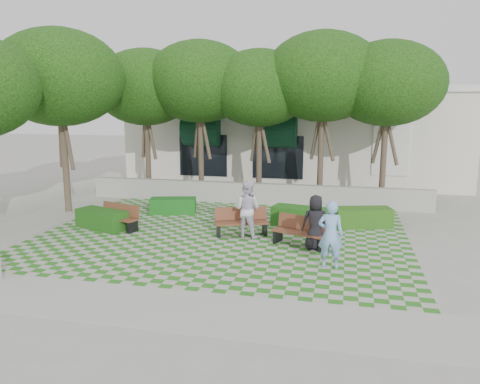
% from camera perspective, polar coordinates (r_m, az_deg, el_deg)
% --- Properties ---
extents(ground, '(90.00, 90.00, 0.00)m').
position_cam_1_polar(ground, '(14.72, -3.23, -6.35)').
color(ground, gray).
rests_on(ground, ground).
extents(lawn, '(12.00, 12.00, 0.00)m').
position_cam_1_polar(lawn, '(15.64, -2.21, -5.28)').
color(lawn, '#2B721E').
rests_on(lawn, ground).
extents(sidewalk_south, '(16.00, 2.00, 0.01)m').
position_cam_1_polar(sidewalk_south, '(10.57, -10.51, -13.58)').
color(sidewalk_south, '#9E9B93').
rests_on(sidewalk_south, ground).
extents(sidewalk_west, '(2.00, 12.00, 0.01)m').
position_cam_1_polar(sidewalk_west, '(18.79, -23.96, -3.47)').
color(sidewalk_west, '#9E9B93').
rests_on(sidewalk_west, ground).
extents(retaining_wall, '(15.00, 0.36, 0.90)m').
position_cam_1_polar(retaining_wall, '(20.46, 1.58, -0.15)').
color(retaining_wall, '#9E9B93').
rests_on(retaining_wall, ground).
extents(bench_east, '(1.83, 1.15, 0.91)m').
position_cam_1_polar(bench_east, '(14.53, 7.44, -4.85)').
color(bench_east, '#5A301E').
rests_on(bench_east, ground).
extents(bench_mid, '(1.83, 1.15, 0.91)m').
position_cam_1_polar(bench_mid, '(15.57, 0.17, -3.68)').
color(bench_mid, brown).
rests_on(bench_mid, ground).
extents(bench_west, '(1.77, 1.04, 0.88)m').
position_cam_1_polar(bench_west, '(16.83, -14.69, -2.99)').
color(bench_west, '#59301E').
rests_on(bench_west, ground).
extents(hedge_east, '(2.11, 1.29, 0.69)m').
position_cam_1_polar(hedge_east, '(17.15, 14.72, -3.02)').
color(hedge_east, '#255215').
rests_on(hedge_east, ground).
extents(hedge_midright, '(2.15, 1.22, 0.71)m').
position_cam_1_polar(hedge_midright, '(16.77, 7.44, -3.03)').
color(hedge_midright, '#1A4C14').
rests_on(hedge_midright, ground).
extents(hedge_midleft, '(1.90, 1.13, 0.62)m').
position_cam_1_polar(hedge_midleft, '(18.80, -8.15, -1.67)').
color(hedge_midleft, '#165319').
rests_on(hedge_midleft, ground).
extents(hedge_west, '(2.05, 1.35, 0.67)m').
position_cam_1_polar(hedge_west, '(17.07, -16.48, -3.21)').
color(hedge_west, '#184813').
rests_on(hedge_west, ground).
extents(person_blue, '(0.69, 0.47, 1.83)m').
position_cam_1_polar(person_blue, '(12.63, 10.98, -5.10)').
color(person_blue, '#7EA9E6').
rests_on(person_blue, ground).
extents(person_dark, '(0.91, 0.69, 1.66)m').
position_cam_1_polar(person_dark, '(14.14, 9.18, -3.69)').
color(person_dark, black).
rests_on(person_dark, ground).
extents(person_white, '(1.04, 0.89, 1.87)m').
position_cam_1_polar(person_white, '(15.23, 0.87, -2.11)').
color(person_white, silver).
rests_on(person_white, ground).
extents(tree_row, '(17.70, 13.40, 7.41)m').
position_cam_1_polar(tree_row, '(20.32, -3.78, 13.16)').
color(tree_row, '#47382B').
rests_on(tree_row, ground).
extents(building, '(18.00, 8.92, 5.15)m').
position_cam_1_polar(building, '(27.80, 6.74, 6.98)').
color(building, silver).
rests_on(building, ground).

